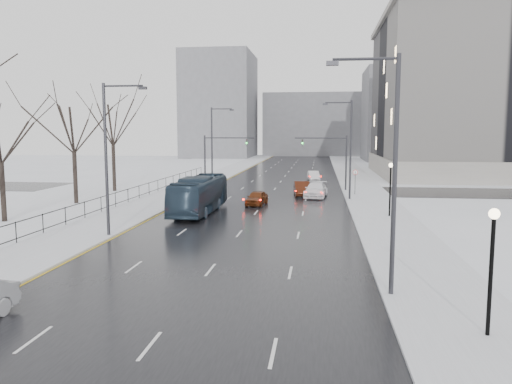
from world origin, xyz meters
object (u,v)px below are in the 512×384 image
at_px(streetlight_r_mid, 348,145).
at_px(streetlight_l_near, 109,152).
at_px(tree_park_e, 115,192).
at_px(lamppost_r_near, 492,253).
at_px(sedan_center_near, 257,198).
at_px(mast_signal_right, 337,156).
at_px(sedan_right_distant, 314,176).
at_px(mast_signal_left, 214,155).
at_px(lamppost_r_mid, 390,182).
at_px(tree_park_c, 5,223).
at_px(streetlight_r_near, 389,164).
at_px(tree_park_d, 76,204).
at_px(bus, 199,195).
at_px(streetlight_l_far, 214,142).
at_px(sedan_right_far, 316,190).
at_px(sedan_right_near, 302,189).
at_px(no_uturn_sign, 355,175).

xyz_separation_m(streetlight_r_mid, streetlight_l_near, (-16.33, -20.00, 0.00)).
distance_m(tree_park_e, streetlight_l_near, 26.61).
bearing_deg(lamppost_r_near, sedan_center_near, 111.33).
relative_size(mast_signal_right, sedan_right_distant, 1.58).
bearing_deg(mast_signal_left, lamppost_r_mid, -44.48).
distance_m(tree_park_c, streetlight_r_near, 30.64).
relative_size(tree_park_c, tree_park_d, 0.92).
relative_size(lamppost_r_mid, bus, 0.38).
distance_m(tree_park_d, streetlight_l_far, 21.17).
relative_size(lamppost_r_near, lamppost_r_mid, 1.00).
bearing_deg(sedan_center_near, sedan_right_far, 55.97).
relative_size(streetlight_r_near, streetlight_l_near, 1.00).
height_order(tree_park_c, mast_signal_right, mast_signal_right).
distance_m(sedan_right_near, sedan_right_far, 1.80).
bearing_deg(tree_park_e, streetlight_r_near, -52.21).
bearing_deg(sedan_center_near, tree_park_e, 160.65).
height_order(mast_signal_right, sedan_right_distant, mast_signal_right).
bearing_deg(bus, lamppost_r_near, -56.54).
bearing_deg(streetlight_r_near, mast_signal_right, 91.27).
bearing_deg(streetlight_l_near, lamppost_r_near, -36.15).
relative_size(tree_park_c, no_uturn_sign, 4.26).
bearing_deg(streetlight_r_mid, tree_park_c, -149.04).
distance_m(streetlight_r_near, streetlight_l_near, 19.15).
bearing_deg(sedan_right_far, tree_park_c, -136.69).
bearing_deg(tree_park_d, streetlight_r_near, -42.75).
distance_m(lamppost_r_mid, sedan_right_far, 13.48).
bearing_deg(streetlight_l_far, sedan_right_near, -37.96).
distance_m(mast_signal_left, no_uturn_sign, 17.10).
distance_m(streetlight_r_near, mast_signal_left, 41.06).
relative_size(bus, sedan_right_near, 2.37).
relative_size(tree_park_d, no_uturn_sign, 4.63).
height_order(streetlight_l_far, lamppost_r_mid, streetlight_l_far).
xyz_separation_m(streetlight_l_near, no_uturn_sign, (17.37, 24.00, -3.32)).
bearing_deg(mast_signal_left, lamppost_r_near, -66.43).
distance_m(lamppost_r_mid, sedan_right_distant, 30.90).
xyz_separation_m(streetlight_l_far, mast_signal_left, (0.84, -4.00, -1.51)).
relative_size(streetlight_l_near, lamppost_r_mid, 2.34).
relative_size(mast_signal_right, sedan_right_near, 1.39).
xyz_separation_m(bus, sedan_right_near, (8.30, 12.48, -0.78)).
height_order(sedan_right_near, sedan_right_distant, sedan_right_near).
height_order(streetlight_r_mid, mast_signal_left, streetlight_r_mid).
distance_m(tree_park_e, sedan_center_near, 19.67).
bearing_deg(mast_signal_left, streetlight_l_far, 101.87).
xyz_separation_m(streetlight_r_near, lamppost_r_mid, (2.83, 20.00, -2.67)).
bearing_deg(tree_park_d, tree_park_c, -94.00).
bearing_deg(tree_park_d, lamppost_r_near, -44.19).
distance_m(tree_park_e, lamppost_r_near, 48.01).
xyz_separation_m(mast_signal_right, sedan_right_distant, (-2.83, 12.12, -3.39)).
relative_size(tree_park_e, lamppost_r_near, 3.15).
bearing_deg(streetlight_l_near, sedan_right_far, 58.99).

